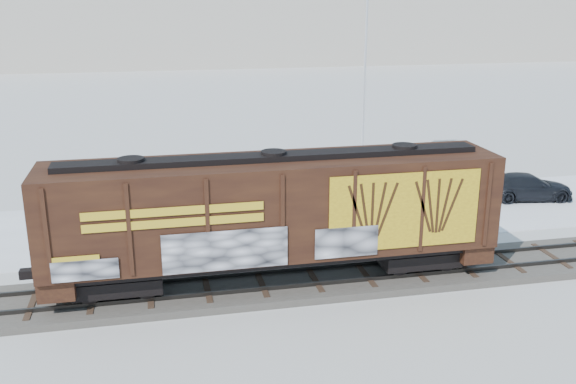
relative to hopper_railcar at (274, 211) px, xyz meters
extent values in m
plane|color=white|center=(3.49, 0.01, -3.02)|extent=(500.00, 500.00, 0.00)
cube|color=#59544C|center=(3.49, 0.01, -2.88)|extent=(50.00, 3.40, 0.28)
cube|color=#33302D|center=(3.49, -0.71, -2.67)|extent=(50.00, 0.10, 0.15)
cube|color=#33302D|center=(3.49, 0.73, -2.67)|extent=(50.00, 0.10, 0.15)
cube|color=white|center=(3.49, 7.51, -3.01)|extent=(40.00, 8.00, 0.03)
cube|color=white|center=(3.49, 95.01, 2.98)|extent=(360.00, 40.00, 12.00)
cube|color=black|center=(-5.58, 0.01, -2.14)|extent=(3.00, 2.00, 0.90)
cube|color=black|center=(5.57, 0.01, -2.14)|extent=(3.00, 2.00, 0.90)
cylinder|color=black|center=(-6.53, -0.77, -2.14)|extent=(0.90, 0.12, 0.90)
cube|color=black|center=(0.00, 0.01, -1.62)|extent=(16.20, 2.40, 0.25)
cube|color=#391D0F|center=(0.00, 0.01, 0.20)|extent=(16.20, 3.00, 3.40)
cube|color=black|center=(0.00, 0.01, 2.00)|extent=(14.90, 0.90, 0.20)
cube|color=gold|center=(4.37, -1.53, 0.20)|extent=(5.51, 0.03, 2.75)
cube|color=gold|center=(-3.57, -1.53, 0.55)|extent=(5.83, 0.02, 0.70)
cube|color=silver|center=(-1.95, -1.54, -0.74)|extent=(4.21, 0.03, 1.40)
cylinder|color=silver|center=(8.02, 13.99, -2.92)|extent=(0.90, 0.90, 0.20)
cylinder|color=silver|center=(8.02, 13.99, 3.00)|extent=(0.14, 0.14, 12.05)
imported|color=#BABDC2|center=(-5.96, 6.82, -2.30)|extent=(4.35, 2.85, 1.38)
imported|color=white|center=(8.41, 7.69, -2.29)|extent=(4.50, 2.91, 1.40)
imported|color=black|center=(15.20, 7.85, -2.30)|extent=(4.98, 2.58, 1.38)
camera|label=1|loc=(-4.08, -21.41, 7.37)|focal=40.00mm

